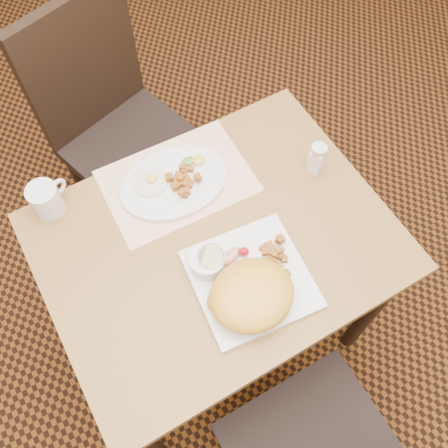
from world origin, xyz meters
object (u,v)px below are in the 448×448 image
(table, at_px, (218,258))
(salt_shaker, at_px, (317,158))
(plate_square, at_px, (251,279))
(plate_oval, at_px, (174,183))
(chair_far, at_px, (115,121))
(coffee_mug, at_px, (46,199))

(table, bearing_deg, salt_shaker, 9.56)
(table, distance_m, plate_square, 0.18)
(salt_shaker, bearing_deg, plate_square, -149.10)
(plate_oval, distance_m, salt_shaker, 0.40)
(plate_square, bearing_deg, salt_shaker, 30.90)
(table, distance_m, chair_far, 0.69)
(salt_shaker, bearing_deg, plate_oval, 157.69)
(coffee_mug, bearing_deg, plate_square, -51.61)
(table, bearing_deg, chair_far, 92.44)
(chair_far, bearing_deg, plate_square, 76.75)
(coffee_mug, bearing_deg, table, -42.39)
(table, xyz_separation_m, plate_oval, (-0.02, 0.21, 0.12))
(chair_far, distance_m, plate_square, 0.85)
(table, bearing_deg, plate_oval, 94.68)
(plate_square, relative_size, coffee_mug, 2.58)
(plate_square, distance_m, salt_shaker, 0.39)
(salt_shaker, xyz_separation_m, coffee_mug, (-0.69, 0.25, -0.01))
(table, relative_size, coffee_mug, 8.30)
(table, xyz_separation_m, coffee_mug, (-0.34, 0.31, 0.16))
(plate_oval, height_order, coffee_mug, coffee_mug)
(plate_oval, distance_m, coffee_mug, 0.34)
(salt_shaker, relative_size, coffee_mug, 0.92)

